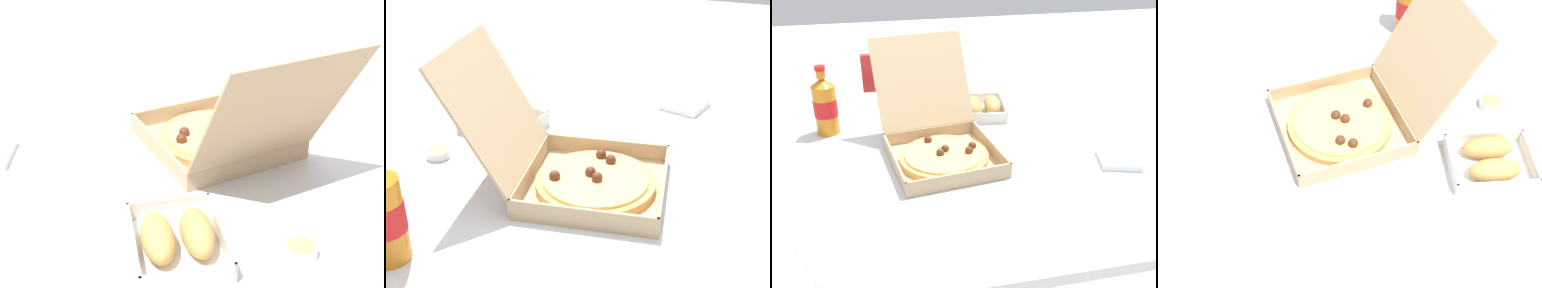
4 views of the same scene
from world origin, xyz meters
TOP-DOWN VIEW (x-y plane):
  - ground_plane at (0.00, 0.00)m, footprint 10.00×10.00m
  - dining_table at (0.00, 0.00)m, footprint 1.29×1.10m
  - pizza_box_open at (-0.07, -0.01)m, footprint 0.35×0.47m
  - bread_side_box at (0.13, 0.26)m, footprint 0.17×0.21m
  - cola_bottle at (-0.40, 0.21)m, footprint 0.07×0.07m
  - paper_menu at (-0.32, -0.37)m, footprint 0.25×0.22m
  - dipping_sauce_cup at (-0.06, 0.34)m, footprint 0.06×0.06m

SIDE VIEW (x-z plane):
  - ground_plane at x=0.00m, z-range 0.00..0.00m
  - dining_table at x=0.00m, z-range 0.29..1.00m
  - paper_menu at x=-0.32m, z-range 0.71..0.71m
  - dipping_sauce_cup at x=-0.06m, z-range 0.71..0.73m
  - bread_side_box at x=0.13m, z-range 0.71..0.76m
  - pizza_box_open at x=-0.07m, z-range 0.60..0.90m
  - cola_bottle at x=-0.40m, z-range 0.69..0.92m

